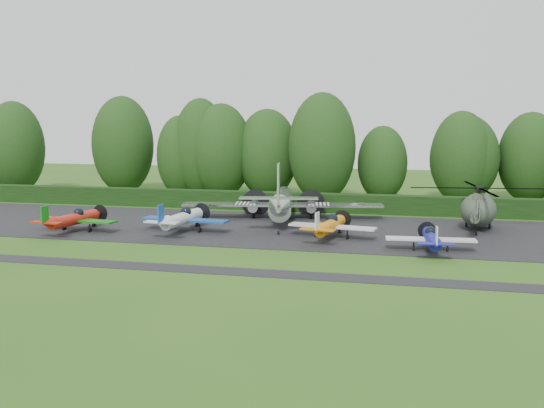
% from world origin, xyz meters
% --- Properties ---
extents(ground, '(160.00, 160.00, 0.00)m').
position_xyz_m(ground, '(0.00, 0.00, 0.00)').
color(ground, '#2E5818').
rests_on(ground, ground).
extents(apron, '(70.00, 18.00, 0.01)m').
position_xyz_m(apron, '(0.00, 10.00, 0.00)').
color(apron, black).
rests_on(apron, ground).
extents(taxiway_verge, '(70.00, 2.00, 0.00)m').
position_xyz_m(taxiway_verge, '(0.00, -6.00, 0.00)').
color(taxiway_verge, black).
rests_on(taxiway_verge, ground).
extents(hedgerow, '(90.00, 1.60, 2.00)m').
position_xyz_m(hedgerow, '(0.00, 21.00, 0.00)').
color(hedgerow, black).
rests_on(hedgerow, ground).
extents(transport_plane, '(19.85, 15.22, 6.36)m').
position_xyz_m(transport_plane, '(0.51, 14.21, 1.77)').
color(transport_plane, silver).
rests_on(transport_plane, ground).
extents(light_plane_red, '(7.42, 7.80, 2.85)m').
position_xyz_m(light_plane_red, '(-15.96, 4.32, 1.19)').
color(light_plane_red, '#B31F10').
rests_on(light_plane_red, ground).
extents(light_plane_white, '(7.91, 8.31, 3.04)m').
position_xyz_m(light_plane_white, '(-6.63, 6.29, 1.27)').
color(light_plane_white, silver).
rests_on(light_plane_white, ground).
extents(light_plane_orange, '(7.32, 7.70, 2.81)m').
position_xyz_m(light_plane_orange, '(6.36, 6.18, 1.17)').
color(light_plane_orange, orange).
rests_on(light_plane_orange, ground).
extents(light_plane_blue, '(6.64, 6.99, 2.55)m').
position_xyz_m(light_plane_blue, '(14.33, 2.91, 1.06)').
color(light_plane_blue, navy).
rests_on(light_plane_blue, ground).
extents(helicopter, '(12.01, 14.06, 3.87)m').
position_xyz_m(helicopter, '(18.72, 13.46, 2.08)').
color(helicopter, '#354132').
rests_on(helicopter, ground).
extents(tree_0, '(7.67, 7.67, 11.19)m').
position_xyz_m(tree_0, '(-4.87, 31.10, 5.58)').
color(tree_0, black).
rests_on(tree_0, ground).
extents(tree_1, '(7.72, 7.72, 11.88)m').
position_xyz_m(tree_1, '(-10.60, 30.22, 5.93)').
color(tree_1, black).
rests_on(tree_1, ground).
extents(tree_2, '(8.01, 8.01, 13.06)m').
position_xyz_m(tree_2, '(2.36, 28.79, 6.52)').
color(tree_2, black).
rests_on(tree_2, ground).
extents(tree_4, '(5.99, 5.99, 9.12)m').
position_xyz_m(tree_4, '(9.34, 31.60, 4.55)').
color(tree_4, black).
rests_on(tree_4, ground).
extents(tree_5, '(6.07, 6.07, 10.39)m').
position_xyz_m(tree_5, '(-16.28, 30.58, 5.18)').
color(tree_5, black).
rests_on(tree_5, ground).
extents(tree_6, '(8.13, 8.13, 12.97)m').
position_xyz_m(tree_6, '(-24.87, 31.79, 6.47)').
color(tree_6, black).
rests_on(tree_6, ground).
extents(tree_7, '(6.99, 6.99, 10.88)m').
position_xyz_m(tree_7, '(18.41, 31.52, 5.43)').
color(tree_7, black).
rests_on(tree_7, ground).
extents(tree_8, '(7.39, 7.39, 10.76)m').
position_xyz_m(tree_8, '(26.51, 34.13, 5.37)').
color(tree_8, black).
rests_on(tree_8, ground).
extents(tree_10, '(7.75, 7.75, 12.29)m').
position_xyz_m(tree_10, '(-38.82, 28.28, 6.13)').
color(tree_10, black).
rests_on(tree_10, ground).
extents(tree_11, '(8.11, 8.11, 10.48)m').
position_xyz_m(tree_11, '(18.93, 32.68, 5.23)').
color(tree_11, black).
rests_on(tree_11, ground).
extents(tree_12, '(7.02, 7.02, 12.56)m').
position_xyz_m(tree_12, '(-13.52, 30.68, 6.27)').
color(tree_12, black).
rests_on(tree_12, ground).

